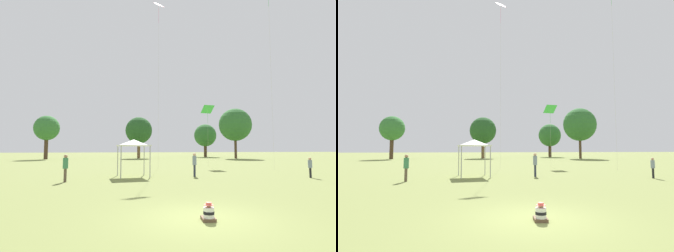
# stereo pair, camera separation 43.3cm
# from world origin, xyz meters

# --- Properties ---
(ground_plane) EXTENTS (300.00, 300.00, 0.00)m
(ground_plane) POSITION_xyz_m (0.00, 0.00, 0.00)
(ground_plane) COLOR olive
(seated_toddler) EXTENTS (0.47, 0.56, 0.57)m
(seated_toddler) POSITION_xyz_m (0.11, -0.33, 0.23)
(seated_toddler) COLOR brown
(seated_toddler) RESTS_ON ground
(person_standing_0) EXTENTS (0.39, 0.39, 1.53)m
(person_standing_0) POSITION_xyz_m (11.71, 9.48, 0.93)
(person_standing_0) COLOR black
(person_standing_0) RESTS_ON ground
(person_standing_1) EXTENTS (0.42, 0.42, 1.86)m
(person_standing_1) POSITION_xyz_m (3.37, 12.05, 1.14)
(person_standing_1) COLOR #282D42
(person_standing_1) RESTS_ON ground
(person_standing_2) EXTENTS (0.42, 0.42, 1.81)m
(person_standing_2) POSITION_xyz_m (-6.04, 10.34, 1.09)
(person_standing_2) COLOR brown
(person_standing_2) RESTS_ON ground
(canopy_tent) EXTENTS (2.69, 2.69, 2.92)m
(canopy_tent) POSITION_xyz_m (-1.42, 12.81, 2.64)
(canopy_tent) COLOR white
(canopy_tent) RESTS_ON ground
(kite_1) EXTENTS (1.53, 1.28, 7.55)m
(kite_1) POSITION_xyz_m (8.33, 22.77, 7.03)
(kite_1) COLOR green
(kite_1) RESTS_ON ground
(kite_2) EXTENTS (1.31, 1.20, 19.39)m
(kite_2) POSITION_xyz_m (1.82, 20.89, 18.15)
(kite_2) COLOR pink
(kite_2) RESTS_ON ground
(kite_3) EXTENTS (0.85, 0.99, 19.42)m
(kite_3) POSITION_xyz_m (13.14, 16.35, 17.76)
(kite_3) COLOR green
(kite_3) RESTS_ON ground
(distant_tree_0) EXTENTS (6.18, 6.18, 9.52)m
(distant_tree_0) POSITION_xyz_m (2.13, 52.66, 6.39)
(distant_tree_0) COLOR brown
(distant_tree_0) RESTS_ON ground
(distant_tree_1) EXTENTS (5.16, 5.16, 9.11)m
(distant_tree_1) POSITION_xyz_m (-17.32, 50.38, 6.44)
(distant_tree_1) COLOR #473323
(distant_tree_1) RESTS_ON ground
(distant_tree_2) EXTENTS (5.92, 5.92, 8.72)m
(distant_tree_2) POSITION_xyz_m (20.33, 58.67, 5.72)
(distant_tree_2) COLOR #473323
(distant_tree_2) RESTS_ON ground
(distant_tree_3) EXTENTS (7.36, 7.36, 11.30)m
(distant_tree_3) POSITION_xyz_m (23.48, 47.05, 7.60)
(distant_tree_3) COLOR #473323
(distant_tree_3) RESTS_ON ground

